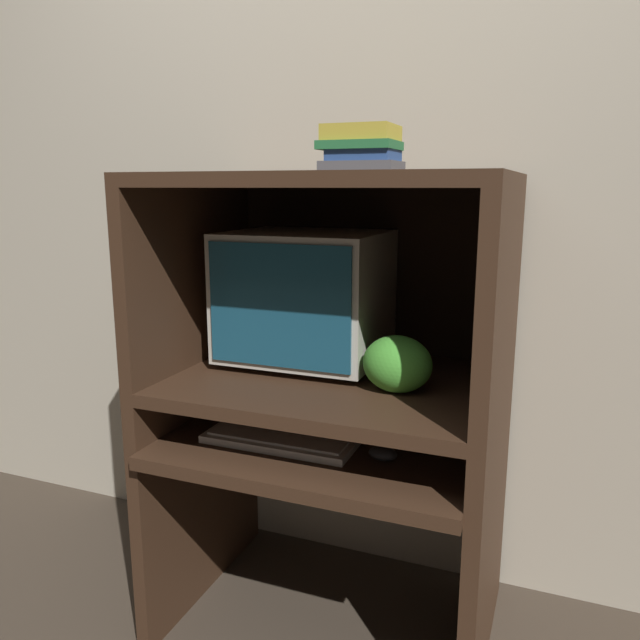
{
  "coord_description": "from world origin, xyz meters",
  "views": [
    {
      "loc": [
        0.58,
        -1.24,
        1.29
      ],
      "look_at": [
        -0.04,
        0.34,
        0.93
      ],
      "focal_mm": 35.0,
      "sensor_mm": 36.0,
      "label": 1
    }
  ],
  "objects_px": {
    "crt_monitor": "(306,296)",
    "mouse": "(383,453)",
    "book_stack": "(362,149)",
    "keyboard": "(281,438)",
    "snack_bag": "(397,364)"
  },
  "relations": [
    {
      "from": "mouse",
      "to": "snack_bag",
      "type": "xyz_separation_m",
      "value": [
        0.01,
        0.08,
        0.22
      ]
    },
    {
      "from": "crt_monitor",
      "to": "book_stack",
      "type": "height_order",
      "value": "book_stack"
    },
    {
      "from": "crt_monitor",
      "to": "mouse",
      "type": "relative_size",
      "value": 5.99
    },
    {
      "from": "keyboard",
      "to": "mouse",
      "type": "xyz_separation_m",
      "value": [
        0.29,
        -0.0,
        0.0
      ]
    },
    {
      "from": "crt_monitor",
      "to": "mouse",
      "type": "bearing_deg",
      "value": -37.92
    },
    {
      "from": "crt_monitor",
      "to": "mouse",
      "type": "height_order",
      "value": "crt_monitor"
    },
    {
      "from": "keyboard",
      "to": "snack_bag",
      "type": "distance_m",
      "value": 0.38
    },
    {
      "from": "mouse",
      "to": "book_stack",
      "type": "height_order",
      "value": "book_stack"
    },
    {
      "from": "crt_monitor",
      "to": "mouse",
      "type": "xyz_separation_m",
      "value": [
        0.32,
        -0.25,
        -0.35
      ]
    },
    {
      "from": "mouse",
      "to": "book_stack",
      "type": "xyz_separation_m",
      "value": [
        -0.1,
        0.1,
        0.76
      ]
    },
    {
      "from": "book_stack",
      "to": "mouse",
      "type": "bearing_deg",
      "value": -45.6
    },
    {
      "from": "book_stack",
      "to": "snack_bag",
      "type": "bearing_deg",
      "value": -13.5
    },
    {
      "from": "crt_monitor",
      "to": "snack_bag",
      "type": "distance_m",
      "value": 0.39
    },
    {
      "from": "mouse",
      "to": "snack_bag",
      "type": "bearing_deg",
      "value": 81.49
    },
    {
      "from": "crt_monitor",
      "to": "book_stack",
      "type": "distance_m",
      "value": 0.48
    }
  ]
}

